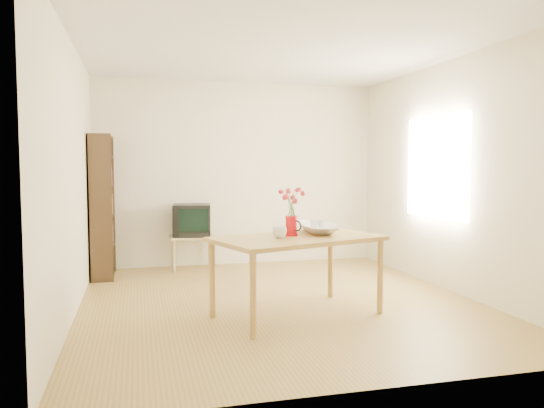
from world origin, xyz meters
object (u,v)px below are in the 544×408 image
object	(u,v)px
bowl	(317,208)
television	(192,220)
pitcher	(291,227)
mug	(280,232)
table	(297,244)

from	to	relation	value
bowl	television	bearing A→B (deg)	114.80
pitcher	bowl	world-z (taller)	bowl
pitcher	television	world-z (taller)	pitcher
television	bowl	bearing A→B (deg)	-57.62
mug	table	bearing A→B (deg)	140.25
table	television	bearing A→B (deg)	88.20
bowl	television	world-z (taller)	bowl
table	mug	world-z (taller)	mug
table	pitcher	size ratio (longest dim) A/B	8.93
pitcher	mug	distance (m)	0.19
mug	bowl	distance (m)	0.61
table	pitcher	distance (m)	0.18
bowl	television	xyz separation A→B (m)	(-1.03, 2.23, -0.32)
pitcher	television	size ratio (longest dim) A/B	0.35
mug	television	distance (m)	2.61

